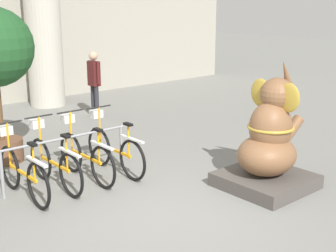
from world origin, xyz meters
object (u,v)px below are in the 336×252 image
at_px(bicycle_2, 85,155).
at_px(bicycle_1, 54,162).
at_px(bicycle_3, 114,149).
at_px(elephant_statue, 269,145).
at_px(person_pedestrian, 94,78).
at_px(bicycle_0, 22,171).

bearing_deg(bicycle_2, bicycle_1, 178.25).
relative_size(bicycle_3, elephant_statue, 0.83).
bearing_deg(bicycle_2, elephant_statue, -46.85).
xyz_separation_m(bicycle_2, elephant_statue, (2.06, -2.19, 0.27)).
bearing_deg(bicycle_3, person_pedestrian, 62.37).
xyz_separation_m(bicycle_3, elephant_statue, (1.50, -2.16, 0.27)).
bearing_deg(bicycle_0, bicycle_1, 6.57).
relative_size(bicycle_2, person_pedestrian, 1.01).
bearing_deg(bicycle_3, bicycle_2, 176.98).
bearing_deg(bicycle_1, elephant_statue, -40.19).
bearing_deg(person_pedestrian, elephant_statue, -94.05).
bearing_deg(elephant_statue, bicycle_3, 124.66).
xyz_separation_m(bicycle_1, bicycle_2, (0.56, -0.02, 0.00)).
relative_size(bicycle_0, person_pedestrian, 1.01).
relative_size(bicycle_1, bicycle_3, 1.00).
distance_m(bicycle_1, person_pedestrian, 4.74).
distance_m(bicycle_0, elephant_statue, 3.84).
bearing_deg(person_pedestrian, bicycle_2, -124.32).
height_order(bicycle_0, bicycle_3, same).
height_order(bicycle_1, bicycle_3, same).
distance_m(bicycle_2, elephant_statue, 3.02).
distance_m(bicycle_0, bicycle_3, 1.68).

